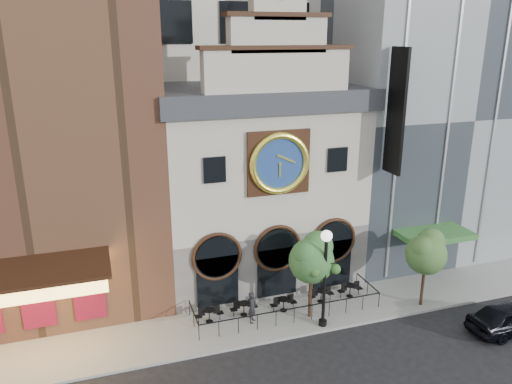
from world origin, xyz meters
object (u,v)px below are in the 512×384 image
object	(u,v)px
bistro_0	(209,314)
tree_left	(312,257)
car_right	(510,317)
lamppost	(325,268)
pedestrian	(252,307)
bistro_4	(350,289)
bistro_3	(321,295)
bistro_2	(284,303)
tree_right	(427,251)
bistro_1	(244,308)

from	to	relation	value
bistro_0	tree_left	distance (m)	6.46
car_right	lamppost	xyz separation A→B (m)	(-9.39, 3.44, 2.75)
car_right	pedestrian	world-z (taller)	pedestrian
bistro_4	car_right	bearing A→B (deg)	-41.60
bistro_0	tree_left	world-z (taller)	tree_left
pedestrian	lamppost	bearing A→B (deg)	-79.99
bistro_3	bistro_4	world-z (taller)	same
pedestrian	tree_left	bearing A→B (deg)	-64.69
bistro_0	bistro_3	distance (m)	6.77
bistro_0	pedestrian	xyz separation A→B (m)	(2.25, -0.74, 0.44)
bistro_2	car_right	world-z (taller)	car_right
bistro_3	car_right	bearing A→B (deg)	-34.27
bistro_4	tree_right	bearing A→B (deg)	-31.06
lamppost	tree_left	distance (m)	1.12
bistro_0	bistro_1	xyz separation A→B (m)	(2.02, 0.08, 0.00)
tree_right	bistro_4	bearing A→B (deg)	148.94
bistro_4	lamppost	distance (m)	4.76
bistro_2	bistro_3	xyz separation A→B (m)	(2.47, 0.24, 0.00)
tree_left	tree_right	size ratio (longest dim) A/B	1.07
bistro_3	lamppost	size ratio (longest dim) A/B	0.29
bistro_2	pedestrian	bearing A→B (deg)	-164.99
tree_left	bistro_0	bearing A→B (deg)	167.82
bistro_2	bistro_1	bearing A→B (deg)	173.17
pedestrian	car_right	bearing A→B (deg)	-77.84
bistro_0	car_right	xyz separation A→B (m)	(15.18, -5.69, 0.21)
car_right	tree_left	xyz separation A→B (m)	(-9.67, 4.50, 2.95)
bistro_3	pedestrian	world-z (taller)	pedestrian
bistro_0	bistro_2	xyz separation A→B (m)	(4.30, -0.20, 0.00)
bistro_2	tree_left	distance (m)	3.53
lamppost	tree_right	bearing A→B (deg)	2.43
bistro_2	bistro_4	xyz separation A→B (m)	(4.40, 0.26, 0.00)
bistro_0	bistro_4	world-z (taller)	same
bistro_0	tree_right	distance (m)	12.74
bistro_2	tree_left	xyz separation A→B (m)	(1.21, -0.99, 3.16)
pedestrian	bistro_0	bearing A→B (deg)	104.81
bistro_1	bistro_3	size ratio (longest dim) A/B	1.00
lamppost	tree_left	xyz separation A→B (m)	(-0.28, 1.06, 0.20)
pedestrian	tree_left	world-z (taller)	tree_left
bistro_1	pedestrian	xyz separation A→B (m)	(0.24, -0.82, 0.44)
bistro_0	pedestrian	bearing A→B (deg)	-18.28
tree_right	car_right	bearing A→B (deg)	-50.87
pedestrian	tree_right	xyz separation A→B (m)	(9.97, -1.31, 2.48)
car_right	tree_left	world-z (taller)	tree_left
bistro_2	pedestrian	xyz separation A→B (m)	(-2.04, -0.55, 0.44)
bistro_0	lamppost	bearing A→B (deg)	-21.25
pedestrian	lamppost	xyz separation A→B (m)	(3.53, -1.51, 2.52)
tree_left	bistro_4	bearing A→B (deg)	21.50
bistro_1	bistro_4	xyz separation A→B (m)	(6.68, -0.01, 0.00)
bistro_1	car_right	distance (m)	14.37
bistro_2	car_right	bearing A→B (deg)	-26.77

